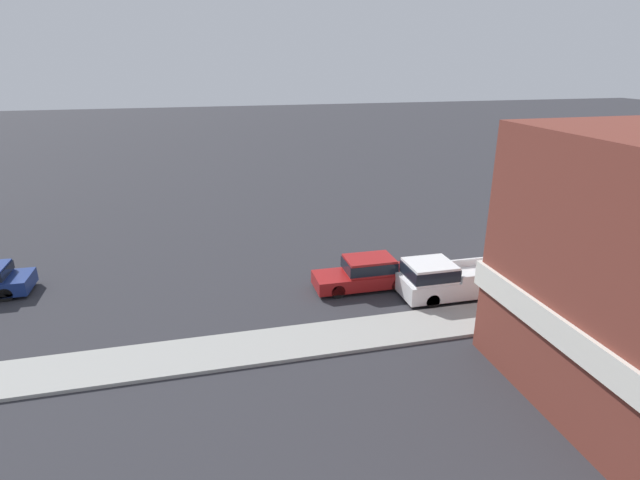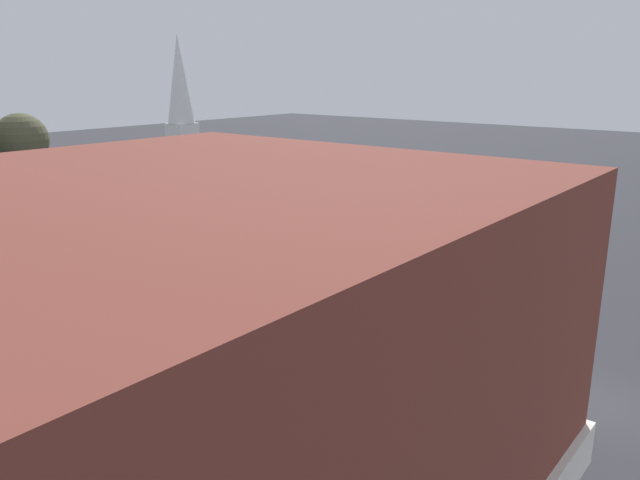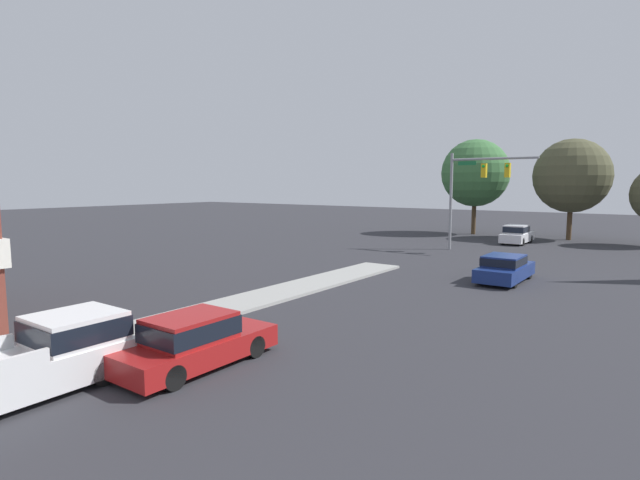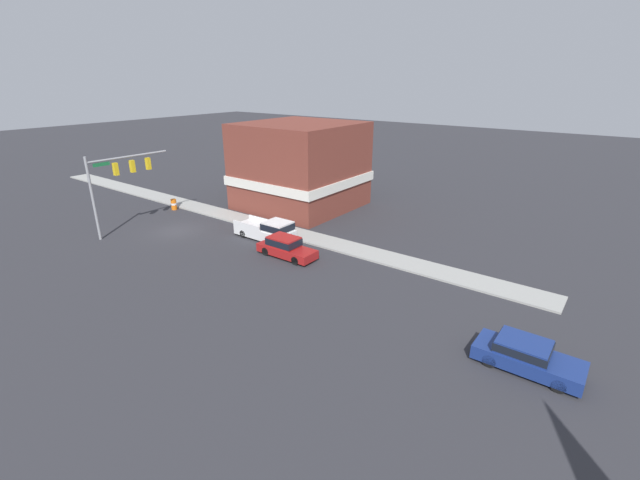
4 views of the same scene
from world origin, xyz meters
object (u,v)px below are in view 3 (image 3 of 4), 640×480
at_px(car_oncoming, 505,268).
at_px(pickup_truck_parked, 37,358).
at_px(car_lead, 195,340).
at_px(car_distant, 517,234).

bearing_deg(car_oncoming, pickup_truck_parked, 76.11).
bearing_deg(car_lead, car_distant, 90.96).
relative_size(car_lead, car_oncoming, 1.00).
bearing_deg(car_distant, car_lead, -89.04).
xyz_separation_m(car_lead, car_oncoming, (3.45, 17.89, -0.05)).
relative_size(car_lead, car_distant, 1.06).
xyz_separation_m(car_lead, pickup_truck_parked, (-1.82, -3.43, 0.09)).
bearing_deg(pickup_truck_parked, car_lead, 61.97).
distance_m(car_distant, pickup_truck_parked, 39.30).
distance_m(car_lead, pickup_truck_parked, 3.88).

